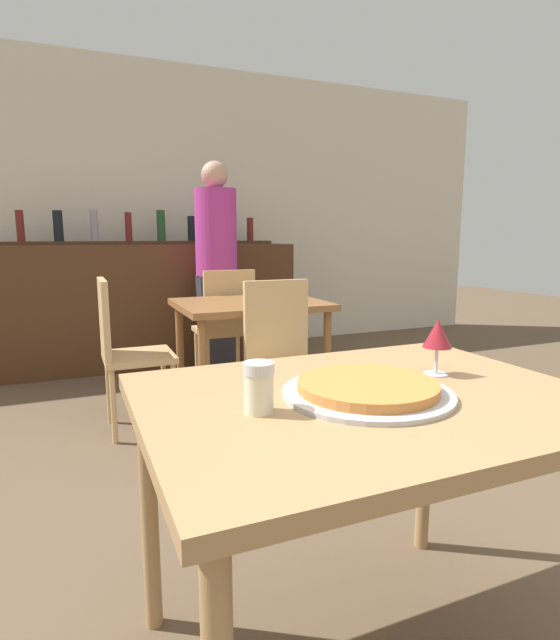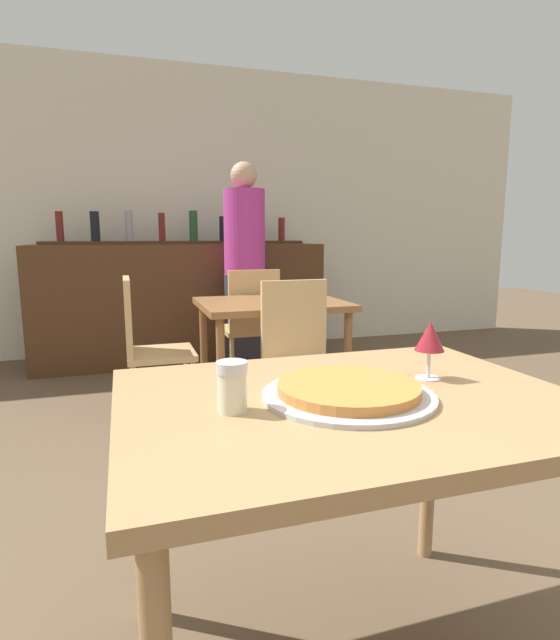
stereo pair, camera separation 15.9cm
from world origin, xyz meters
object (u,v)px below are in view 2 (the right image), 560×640
at_px(chair_far_side_front, 300,352).
at_px(pizza_tray, 348,391).
at_px(wine_glass, 430,338).
at_px(person_standing, 245,261).
at_px(cheese_shaker, 232,386).
at_px(chair_far_side_back, 251,321).
at_px(chair_far_side_left, 147,342).

relative_size(chair_far_side_front, pizza_tray, 2.19).
relative_size(chair_far_side_front, wine_glass, 5.78).
bearing_deg(person_standing, cheese_shaker, -104.14).
xyz_separation_m(chair_far_side_back, person_standing, (0.07, 0.48, 0.43)).
relative_size(chair_far_side_left, person_standing, 0.52).
xyz_separation_m(chair_far_side_left, pizza_tray, (0.39, -2.00, 0.26)).
distance_m(chair_far_side_back, pizza_tray, 2.58).
bearing_deg(chair_far_side_back, person_standing, -98.53).
xyz_separation_m(chair_far_side_back, pizza_tray, (-0.40, -2.53, 0.26)).
height_order(person_standing, wine_glass, person_standing).
bearing_deg(wine_glass, chair_far_side_front, 84.88).
xyz_separation_m(pizza_tray, wine_glass, (0.28, 0.08, 0.10)).
height_order(pizza_tray, wine_glass, wine_glass).
relative_size(chair_far_side_front, cheese_shaker, 8.02).
bearing_deg(pizza_tray, chair_far_side_left, 100.97).
bearing_deg(pizza_tray, wine_glass, 16.60).
height_order(chair_far_side_front, pizza_tray, chair_far_side_front).
distance_m(chair_far_side_left, cheese_shaker, 2.03).
height_order(chair_far_side_back, chair_far_side_left, same).
bearing_deg(chair_far_side_left, chair_far_side_back, -55.64).
relative_size(pizza_tray, cheese_shaker, 3.67).
distance_m(chair_far_side_back, cheese_shaker, 2.65).
distance_m(chair_far_side_left, wine_glass, 2.06).
height_order(chair_far_side_front, cheese_shaker, chair_far_side_front).
relative_size(chair_far_side_left, wine_glass, 5.78).
bearing_deg(chair_far_side_front, wine_glass, -95.12).
height_order(chair_far_side_front, person_standing, person_standing).
bearing_deg(wine_glass, cheese_shaker, -170.79).
xyz_separation_m(chair_far_side_back, cheese_shaker, (-0.69, -2.54, 0.30)).
distance_m(person_standing, wine_glass, 2.94).
bearing_deg(pizza_tray, chair_far_side_front, 74.53).
bearing_deg(chair_far_side_back, chair_far_side_front, 90.00).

